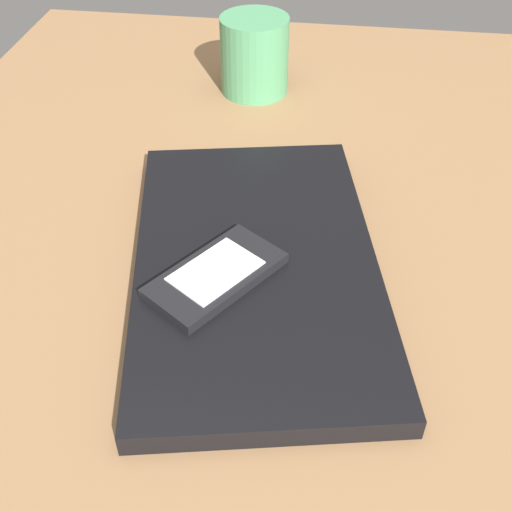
% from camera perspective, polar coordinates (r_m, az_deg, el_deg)
% --- Properties ---
extents(desk_surface, '(1.20, 0.80, 0.03)m').
position_cam_1_polar(desk_surface, '(0.58, -2.43, -3.51)').
color(desk_surface, olive).
rests_on(desk_surface, ground).
extents(laptop_closed, '(0.39, 0.28, 0.02)m').
position_cam_1_polar(laptop_closed, '(0.58, 0.00, -0.74)').
color(laptop_closed, black).
rests_on(laptop_closed, desk_surface).
extents(cell_phone_on_laptop, '(0.13, 0.12, 0.01)m').
position_cam_1_polar(cell_phone_on_laptop, '(0.54, -3.57, -1.69)').
color(cell_phone_on_laptop, black).
rests_on(cell_phone_on_laptop, laptop_closed).
extents(coffee_mug, '(0.12, 0.09, 0.10)m').
position_cam_1_polar(coffee_mug, '(0.86, -0.11, 17.37)').
color(coffee_mug, '#4C9360').
rests_on(coffee_mug, desk_surface).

